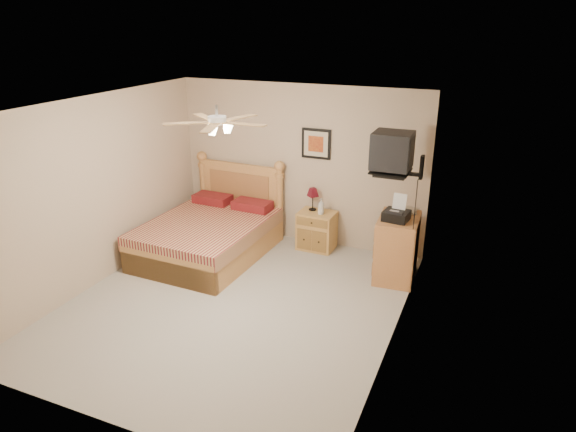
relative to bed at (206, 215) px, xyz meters
name	(u,v)px	position (x,y,z in m)	size (l,w,h in m)	color
floor	(234,304)	(1.05, -1.12, -0.66)	(4.50, 4.50, 0.00)	#9E998F
ceiling	(226,106)	(1.05, -1.12, 1.84)	(4.00, 4.50, 0.04)	white
wall_back	(300,165)	(1.05, 1.13, 0.59)	(4.00, 0.04, 2.50)	tan
wall_front	(96,304)	(1.05, -3.37, 0.59)	(4.00, 0.04, 2.50)	tan
wall_left	(98,192)	(-0.95, -1.12, 0.59)	(0.04, 4.50, 2.50)	tan
wall_right	(399,239)	(3.05, -1.12, 0.59)	(0.04, 4.50, 2.50)	tan
bed	(206,215)	(0.00, 0.00, 0.00)	(1.56, 2.05, 1.33)	#BD893D
nightstand	(317,230)	(1.44, 0.88, -0.36)	(0.56, 0.42, 0.60)	tan
table_lamp	(313,199)	(1.33, 0.97, 0.12)	(0.19, 0.19, 0.36)	#570E1A
lotion_bottle	(321,206)	(1.51, 0.84, 0.06)	(0.10, 0.10, 0.25)	silver
framed_picture	(316,144)	(1.32, 1.11, 0.96)	(0.46, 0.04, 0.46)	black
dresser	(397,248)	(2.78, 0.40, -0.22)	(0.53, 0.76, 0.89)	#B36E35
fax_machine	(397,208)	(2.76, 0.29, 0.40)	(0.32, 0.34, 0.34)	black
magazine_lower	(403,211)	(2.78, 0.65, 0.24)	(0.19, 0.25, 0.02)	beige
magazine_upper	(404,209)	(2.79, 0.68, 0.26)	(0.18, 0.24, 0.02)	gray
wall_tv	(404,155)	(2.80, 0.22, 1.15)	(0.56, 0.46, 0.58)	black
ceiling_fan	(217,122)	(1.05, -1.32, 1.70)	(1.14, 1.14, 0.28)	white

